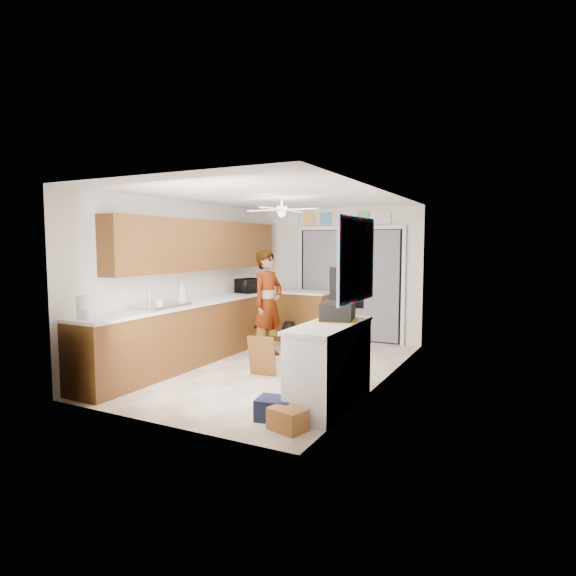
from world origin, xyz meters
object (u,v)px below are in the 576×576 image
at_px(soap_bottle, 182,292).
at_px(navy_crate, 275,409).
at_px(man, 268,304).
at_px(dog, 289,332).
at_px(paper_towel_roll, 82,307).
at_px(microwave, 249,286).
at_px(cardboard_box, 288,419).
at_px(suitcase, 338,311).

bearing_deg(soap_bottle, navy_crate, -30.55).
distance_m(man, dog, 1.19).
relative_size(soap_bottle, paper_towel_roll, 1.14).
bearing_deg(microwave, dog, -55.70).
bearing_deg(soap_bottle, cardboard_box, -31.26).
xyz_separation_m(cardboard_box, navy_crate, (-0.25, 0.19, 0.00)).
distance_m(microwave, dog, 1.11).
relative_size(suitcase, cardboard_box, 1.38).
bearing_deg(navy_crate, cardboard_box, -37.39).
distance_m(cardboard_box, dog, 4.06).
bearing_deg(navy_crate, paper_towel_roll, -170.26).
relative_size(man, dog, 2.97).
xyz_separation_m(soap_bottle, dog, (0.77, 2.04, -0.87)).
xyz_separation_m(soap_bottle, cardboard_box, (2.60, -1.58, -0.99)).
height_order(suitcase, navy_crate, suitcase).
xyz_separation_m(paper_towel_roll, navy_crate, (2.35, 0.40, -0.97)).
bearing_deg(suitcase, microwave, 126.63).
distance_m(suitcase, man, 2.32).
height_order(suitcase, dog, suitcase).
xyz_separation_m(microwave, cardboard_box, (2.49, -3.32, -0.96)).
bearing_deg(navy_crate, man, 121.03).
height_order(microwave, suitcase, microwave).
height_order(paper_towel_roll, dog, paper_towel_roll).
height_order(microwave, man, man).
height_order(cardboard_box, navy_crate, navy_crate).
xyz_separation_m(microwave, navy_crate, (2.24, -3.12, -0.96)).
bearing_deg(paper_towel_roll, man, 72.55).
height_order(soap_bottle, cardboard_box, soap_bottle).
height_order(navy_crate, dog, dog).
distance_m(paper_towel_roll, cardboard_box, 2.79).
bearing_deg(suitcase, paper_towel_roll, -166.16).
distance_m(navy_crate, man, 2.93).
distance_m(cardboard_box, navy_crate, 0.31).
height_order(microwave, navy_crate, microwave).
relative_size(microwave, dog, 0.80).
xyz_separation_m(cardboard_box, man, (-1.71, 2.62, 0.75)).
distance_m(paper_towel_roll, suitcase, 3.00).
distance_m(navy_crate, dog, 3.78).
distance_m(soap_bottle, dog, 2.35).
bearing_deg(navy_crate, suitcase, 71.37).
xyz_separation_m(paper_towel_roll, cardboard_box, (2.60, 0.21, -0.97)).
bearing_deg(microwave, soap_bottle, -174.43).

